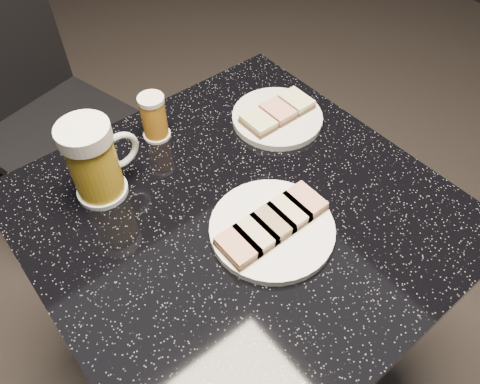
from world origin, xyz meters
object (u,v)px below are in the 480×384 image
plate_large (272,229)px  plate_small (277,118)px  table (240,279)px  beer_tumbler (154,117)px  chair (42,112)px  beer_mug (95,161)px

plate_large → plate_small: same height
table → beer_tumbler: beer_tumbler is taller
table → chair: size_ratio=0.86×
plate_large → beer_tumbler: 0.33m
plate_large → chair: bearing=97.3°
table → chair: (-0.10, 0.82, -0.01)m
plate_small → plate_large: bearing=-133.8°
plate_small → beer_tumbler: (-0.22, 0.12, 0.04)m
plate_large → beer_mug: 0.33m
plate_small → chair: chair is taller
chair → beer_mug: bearing=-96.0°
table → beer_tumbler: bearing=92.0°
beer_tumbler → plate_large: bearing=-86.2°
plate_large → chair: 0.93m
plate_small → table: 0.36m
table → beer_mug: (-0.17, 0.19, 0.32)m
chair → table: bearing=-83.0°
beer_tumbler → chair: size_ratio=0.11×
plate_large → plate_small: bearing=46.2°
beer_mug → beer_tumbler: size_ratio=1.61×
table → beer_tumbler: 0.39m
plate_large → plate_small: 0.29m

